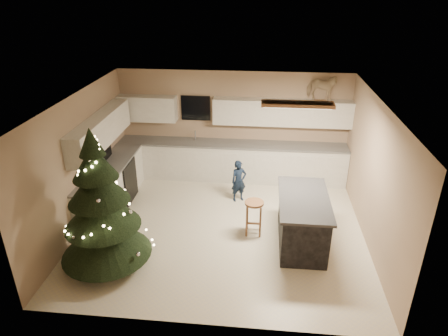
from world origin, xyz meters
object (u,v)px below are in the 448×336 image
Objects in this scene: bar_stool at (254,210)px; rocking_horse at (322,87)px; christmas_tree at (102,213)px; toddler at (239,181)px; island at (302,220)px.

rocking_horse is at bearing 60.82° from bar_stool.
christmas_tree is 3.40× the size of rocking_horse.
toddler is 2.80m from rocking_horse.
christmas_tree is at bearing -163.81° from island.
rocking_horse is (1.37, 2.45, 1.78)m from bar_stool.
rocking_horse reaches higher than christmas_tree.
bar_stool is (-0.90, 0.21, 0.04)m from island.
rocking_horse is (1.75, 1.19, 1.83)m from toddler.
toddler is at bearing 49.39° from christmas_tree.
toddler is (-0.38, 1.26, -0.05)m from bar_stool.
christmas_tree is at bearing -156.64° from toddler.
christmas_tree is 3.27m from toddler.
toddler reaches higher than bar_stool.
bar_stool is 0.73× the size of toddler.
rocking_horse is (3.84, 3.64, 1.28)m from christmas_tree.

